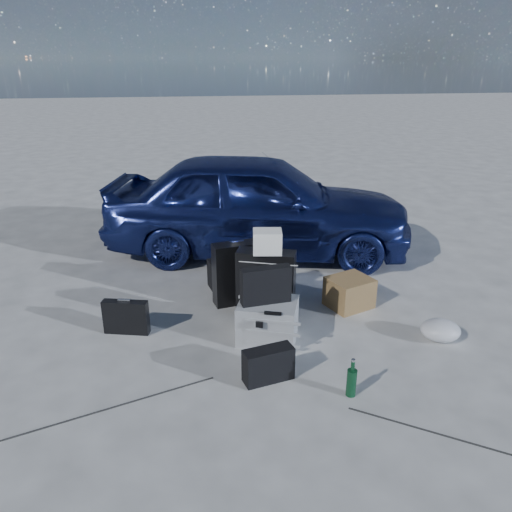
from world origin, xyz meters
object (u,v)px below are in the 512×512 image
(cardboard_box, at_px, (349,292))
(green_bottle, at_px, (352,378))
(car, at_px, (258,204))
(duffel_bag, at_px, (237,272))
(suitcase_right, at_px, (266,284))
(pelican_case, at_px, (268,321))
(briefcase, at_px, (126,317))
(suitcase_left, at_px, (238,273))

(cardboard_box, bearing_deg, green_bottle, -108.65)
(car, height_order, duffel_bag, car)
(duffel_bag, bearing_deg, suitcase_right, -85.64)
(pelican_case, distance_m, green_bottle, 0.97)
(pelican_case, bearing_deg, briefcase, -174.56)
(car, distance_m, suitcase_right, 1.69)
(cardboard_box, bearing_deg, pelican_case, -152.18)
(pelican_case, relative_size, suitcase_right, 0.76)
(car, distance_m, pelican_case, 2.16)
(duffel_bag, height_order, green_bottle, duffel_bag)
(car, xyz_separation_m, cardboard_box, (0.62, -1.62, -0.47))
(car, height_order, cardboard_box, car)
(suitcase_right, bearing_deg, briefcase, -153.36)
(pelican_case, height_order, briefcase, pelican_case)
(car, bearing_deg, pelican_case, -173.97)
(briefcase, xyz_separation_m, duffel_bag, (1.10, 0.82, -0.00))
(duffel_bag, height_order, cardboard_box, duffel_bag)
(pelican_case, distance_m, suitcase_right, 0.47)
(pelican_case, xyz_separation_m, green_bottle, (0.45, -0.86, -0.03))
(car, relative_size, cardboard_box, 9.29)
(duffel_bag, bearing_deg, pelican_case, -94.31)
(briefcase, distance_m, suitcase_left, 1.15)
(briefcase, distance_m, suitcase_right, 1.29)
(suitcase_right, bearing_deg, pelican_case, -77.51)
(car, height_order, suitcase_left, car)
(pelican_case, bearing_deg, green_bottle, -42.88)
(briefcase, height_order, suitcase_right, suitcase_right)
(pelican_case, relative_size, duffel_bag, 0.81)
(cardboard_box, bearing_deg, suitcase_right, -177.59)
(car, bearing_deg, green_bottle, -163.14)
(car, relative_size, duffel_bag, 6.09)
(pelican_case, relative_size, cardboard_box, 1.24)
(suitcase_right, distance_m, cardboard_box, 0.85)
(suitcase_right, xyz_separation_m, green_bottle, (0.38, -1.30, -0.18))
(suitcase_right, height_order, cardboard_box, suitcase_right)
(suitcase_right, height_order, duffel_bag, suitcase_right)
(briefcase, bearing_deg, cardboard_box, 19.59)
(suitcase_left, xyz_separation_m, cardboard_box, (1.06, -0.27, -0.16))
(pelican_case, bearing_deg, cardboard_box, 47.57)
(pelican_case, height_order, duffel_bag, pelican_case)
(pelican_case, xyz_separation_m, suitcase_right, (0.06, 0.44, 0.14))
(briefcase, bearing_deg, green_bottle, -20.21)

